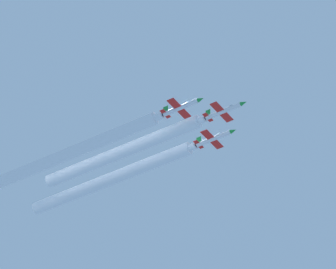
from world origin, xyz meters
The scene contains 6 objects.
jet_lead centered at (-0.29, 4.89, 202.85)m, with size 8.33×12.13×2.92m.
jet_left_wingman centered at (-7.95, -2.53, 202.56)m, with size 8.33×12.13×2.92m.
jet_right_wingman centered at (7.13, -2.86, 202.27)m, with size 8.33×12.13×2.92m.
smoke_trail_lead centered at (-0.29, -24.83, 202.82)m, with size 3.34×48.35×3.34m.
smoke_trail_left_wingman centered at (-7.95, -33.64, 202.53)m, with size 3.34×51.13×3.34m.
smoke_trail_right_wingman centered at (7.13, -38.28, 202.24)m, with size 3.34×59.78×3.34m.
Camera 1 is at (209.95, 123.26, 1.57)m, focal length 136.47 mm.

